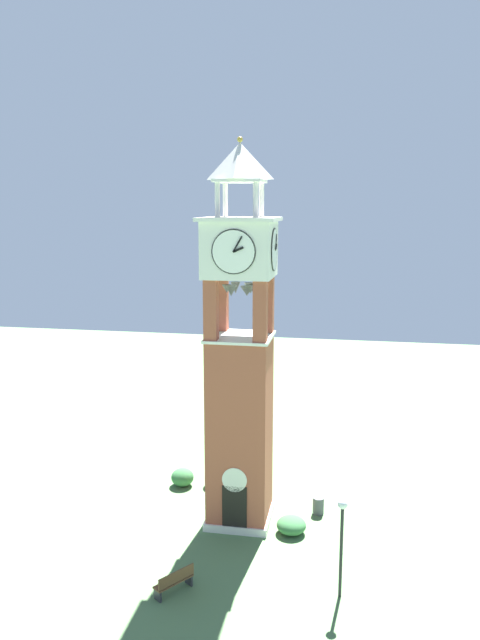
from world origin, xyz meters
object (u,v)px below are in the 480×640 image
object	(u,v)px
park_bench	(174,581)
lamp_post	(342,530)
clock_tower	(240,368)
trash_bin	(318,506)

from	to	relation	value
park_bench	lamp_post	world-z (taller)	lamp_post
clock_tower	park_bench	world-z (taller)	clock_tower
clock_tower	park_bench	xyz separation A→B (m)	(-1.41, -5.85, -6.71)
lamp_post	trash_bin	size ratio (longest dim) A/B	4.83
clock_tower	lamp_post	world-z (taller)	clock_tower
park_bench	trash_bin	xyz separation A→B (m)	(4.94, 7.03, -0.08)
lamp_post	park_bench	bearing A→B (deg)	-171.43
park_bench	trash_bin	world-z (taller)	park_bench
park_bench	trash_bin	bearing A→B (deg)	54.93
trash_bin	park_bench	bearing A→B (deg)	-125.07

